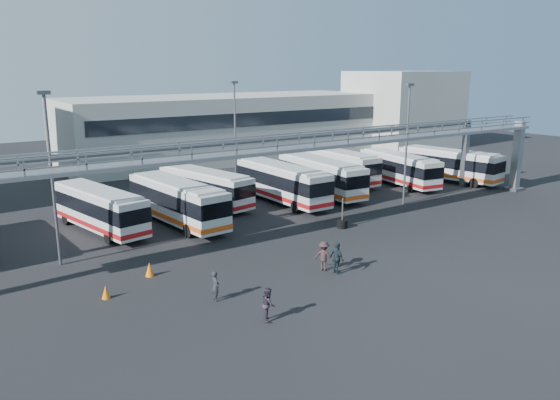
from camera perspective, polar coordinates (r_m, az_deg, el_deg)
ground at (r=35.28m, az=7.59°, el=-5.39°), size 140.00×140.00×0.00m
gantry at (r=38.40m, az=2.01°, el=4.75°), size 51.40×5.15×7.10m
warehouse at (r=71.95m, az=-5.45°, el=7.64°), size 42.00×14.00×8.00m
building_right at (r=83.09m, az=12.76°, el=9.20°), size 14.00×12.00×11.00m
light_pole_left at (r=33.85m, az=-22.79°, el=2.88°), size 0.70×0.35×10.21m
light_pole_mid at (r=47.16m, az=13.12°, el=6.33°), size 0.70×0.35×10.21m
light_pole_back at (r=53.99m, az=-4.72°, el=7.52°), size 0.70×0.35×10.21m
bus_2 at (r=41.03m, az=-18.43°, el=-0.77°), size 4.25×10.48×3.10m
bus_3 at (r=41.30m, az=-10.69°, el=-0.04°), size 3.53×11.09×3.31m
bus_4 at (r=46.59m, az=-7.83°, el=1.43°), size 4.33×10.32×3.05m
bus_5 at (r=47.18m, az=0.21°, el=1.91°), size 2.70×11.02×3.34m
bus_6 at (r=50.28m, az=4.27°, el=2.60°), size 3.24×11.12×3.33m
bus_7 at (r=56.01m, az=5.86°, el=3.70°), size 2.82×11.02×3.33m
bus_8 at (r=55.82m, az=12.30°, el=3.32°), size 3.91×10.58×3.14m
bus_9 at (r=58.95m, az=17.26°, el=3.62°), size 4.22×11.04×3.27m
pedestrian_a at (r=27.88m, az=-6.76°, el=-8.90°), size 0.42×0.60×1.56m
pedestrian_b at (r=25.66m, az=-1.23°, el=-10.83°), size 0.87×0.96×1.59m
pedestrian_c at (r=31.72m, az=4.61°, el=-5.84°), size 1.22×1.28×1.74m
pedestrian_d at (r=31.28m, az=5.98°, el=-6.06°), size 0.49×1.10×1.84m
cone_left at (r=29.45m, az=-17.75°, el=-9.16°), size 0.50×0.50×0.68m
cone_right at (r=31.78m, az=-13.47°, el=-7.06°), size 0.55×0.55×0.80m
tire_stack at (r=40.26m, az=6.51°, el=-2.39°), size 0.78×0.78×2.23m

